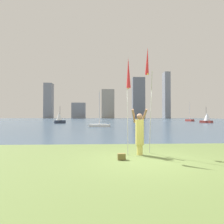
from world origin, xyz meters
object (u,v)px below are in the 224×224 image
object	(u,v)px
person	(140,132)
kite_flag_right	(148,64)
kite_flag_left	(128,75)
sailboat_1	(59,118)
bag	(122,157)
sailboat_3	(190,120)
sailboat_4	(207,118)
sailboat_2	(99,125)

from	to	relation	value
person	kite_flag_right	xyz separation A→B (m)	(0.46, 0.61, 2.82)
kite_flag_left	sailboat_1	xyz separation A→B (m)	(-9.48, 32.63, -1.93)
bag	sailboat_1	size ratio (longest dim) A/B	0.08
sailboat_1	sailboat_3	distance (m)	35.28
kite_flag_left	kite_flag_right	distance (m)	1.36
sailboat_1	sailboat_4	bearing A→B (deg)	1.80
sailboat_4	sailboat_1	bearing A→B (deg)	-178.20
bag	sailboat_3	size ratio (longest dim) A/B	0.05
kite_flag_left	sailboat_1	size ratio (longest dim) A/B	1.10
sailboat_2	sailboat_4	size ratio (longest dim) A/B	1.43
sailboat_3	sailboat_4	bearing A→B (deg)	-98.85
sailboat_2	kite_flag_right	bearing A→B (deg)	-83.16
person	sailboat_3	distance (m)	51.33
bag	kite_flag_left	bearing A→B (deg)	63.54
person	kite_flag_left	bearing A→B (deg)	-153.41
sailboat_2	sailboat_3	xyz separation A→B (m)	(24.41, 26.47, 0.06)
sailboat_2	sailboat_4	bearing A→B (deg)	31.58
sailboat_4	sailboat_3	bearing A→B (deg)	81.15
sailboat_2	sailboat_4	xyz separation A→B (m)	(22.44, 13.80, 0.73)
person	sailboat_4	size ratio (longest dim) A/B	0.52
kite_flag_right	sailboat_4	bearing A→B (deg)	58.43
sailboat_1	bag	bearing A→B (deg)	-74.62
kite_flag_left	kite_flag_right	world-z (taller)	kite_flag_right
bag	sailboat_4	xyz separation A→B (m)	(21.40, 34.25, 0.88)
person	kite_flag_right	distance (m)	2.92
person	sailboat_3	world-z (taller)	sailboat_3
bag	sailboat_4	size ratio (longest dim) A/B	0.08
sailboat_3	sailboat_4	xyz separation A→B (m)	(-1.97, -12.67, 0.66)
bag	sailboat_3	bearing A→B (deg)	63.52
kite_flag_right	sailboat_3	distance (m)	50.69
bag	sailboat_2	xyz separation A→B (m)	(-1.04, 20.45, 0.15)
bag	sailboat_4	world-z (taller)	sailboat_4
kite_flag_right	bag	size ratio (longest dim) A/B	16.30
kite_flag_right	bag	xyz separation A→B (m)	(-1.24, -1.43, -3.58)
sailboat_3	sailboat_4	world-z (taller)	sailboat_3
person	sailboat_4	world-z (taller)	sailboat_4
kite_flag_left	sailboat_3	size ratio (longest dim) A/B	0.72
kite_flag_left	kite_flag_right	bearing A→B (deg)	40.48
kite_flag_left	sailboat_3	distance (m)	51.76
person	bag	distance (m)	1.37
bag	sailboat_4	distance (m)	40.39
kite_flag_right	sailboat_2	xyz separation A→B (m)	(-2.28, 19.01, -3.43)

